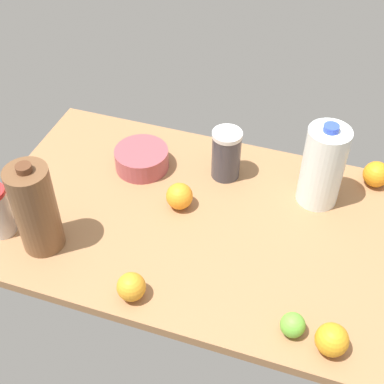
{
  "coord_description": "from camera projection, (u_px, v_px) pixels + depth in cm",
  "views": [
    {
      "loc": [
        34.24,
        -102.26,
        116.29
      ],
      "look_at": [
        0.0,
        0.0,
        13.0
      ],
      "focal_mm": 50.0,
      "sensor_mm": 36.0,
      "label": 1
    }
  ],
  "objects": [
    {
      "name": "chocolate_milk_jug",
      "position": [
        35.0,
        209.0,
        1.4
      ],
      "size": [
        11.44,
        11.44,
        28.46
      ],
      "color": "brown",
      "rests_on": "countertop"
    },
    {
      "name": "shaker_bottle",
      "position": [
        226.0,
        154.0,
        1.64
      ],
      "size": [
        9.19,
        9.19,
        16.59
      ],
      "color": "#3D3B43",
      "rests_on": "countertop"
    },
    {
      "name": "orange_near_front",
      "position": [
        179.0,
        196.0,
        1.57
      ],
      "size": [
        7.96,
        7.96,
        7.96
      ],
      "primitive_type": "sphere",
      "color": "orange",
      "rests_on": "countertop"
    },
    {
      "name": "countertop",
      "position": [
        192.0,
        220.0,
        1.57
      ],
      "size": [
        120.0,
        76.0,
        3.0
      ],
      "primitive_type": "cube",
      "color": "#9F7048",
      "rests_on": "ground"
    },
    {
      "name": "milk_jug",
      "position": [
        323.0,
        166.0,
        1.53
      ],
      "size": [
        12.18,
        12.18,
        27.21
      ],
      "color": "white",
      "rests_on": "countertop"
    },
    {
      "name": "lime_beside_bowl",
      "position": [
        293.0,
        325.0,
        1.26
      ],
      "size": [
        6.12,
        6.12,
        6.12
      ],
      "primitive_type": "sphere",
      "color": "#68B539",
      "rests_on": "countertop"
    },
    {
      "name": "orange_loose",
      "position": [
        131.0,
        287.0,
        1.34
      ],
      "size": [
        7.43,
        7.43,
        7.43
      ],
      "primitive_type": "sphere",
      "color": "orange",
      "rests_on": "countertop"
    },
    {
      "name": "orange_far_back",
      "position": [
        332.0,
        340.0,
        1.23
      ],
      "size": [
        7.88,
        7.88,
        7.88
      ],
      "primitive_type": "sphere",
      "color": "orange",
      "rests_on": "countertop"
    },
    {
      "name": "orange_by_jug",
      "position": [
        376.0,
        174.0,
        1.64
      ],
      "size": [
        8.06,
        8.06,
        8.06
      ],
      "primitive_type": "sphere",
      "color": "orange",
      "rests_on": "countertop"
    },
    {
      "name": "mixing_bowl",
      "position": [
        142.0,
        159.0,
        1.7
      ],
      "size": [
        17.1,
        17.1,
        6.73
      ],
      "primitive_type": "cylinder",
      "color": "#A34951",
      "rests_on": "countertop"
    }
  ]
}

